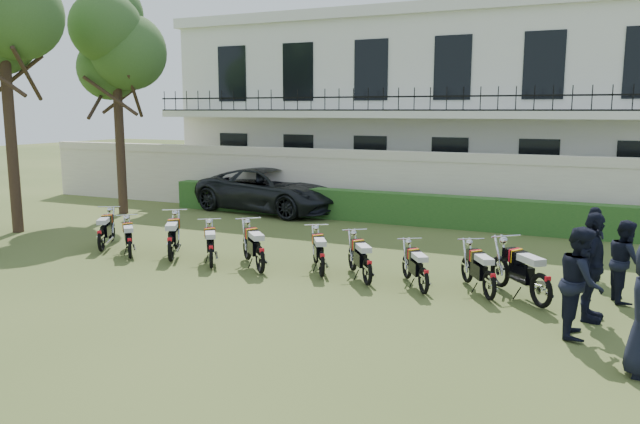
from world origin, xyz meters
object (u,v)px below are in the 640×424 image
object	(u,v)px
motorcycle_7	(424,274)
suv	(271,190)
officer_4	(625,261)
officer_5	(593,243)
motorcycle_8	(490,278)
officer_1	(581,282)
motorcycle_4	(260,253)
tree_west_mid	(1,3)
motorcycle_6	(367,265)
motorcycle_2	(170,242)
motorcycle_9	(542,282)
motorcycle_3	(211,250)
motorcycle_1	(129,242)
tree_west_near	(116,44)
motorcycle_5	(322,258)
officer_2	(592,267)
motorcycle_0	(101,235)

from	to	relation	value
motorcycle_7	suv	bearing A→B (deg)	101.87
officer_4	officer_5	bearing A→B (deg)	7.93
motorcycle_8	officer_1	xyz separation A→B (m)	(1.65, -1.28, 0.45)
motorcycle_4	tree_west_mid	bearing A→B (deg)	128.61
officer_4	motorcycle_6	bearing A→B (deg)	88.45
motorcycle_2	motorcycle_9	distance (m)	8.50
motorcycle_3	officer_5	size ratio (longest dim) A/B	0.95
motorcycle_1	motorcycle_3	xyz separation A→B (m)	(2.37, 0.05, 0.02)
motorcycle_4	motorcycle_6	distance (m)	2.52
tree_west_near	motorcycle_7	xyz separation A→B (m)	(12.39, -5.22, -5.46)
officer_1	officer_5	distance (m)	3.84
motorcycle_5	officer_2	world-z (taller)	officer_2
tree_west_mid	motorcycle_7	size ratio (longest dim) A/B	5.96
motorcycle_2	tree_west_mid	bearing A→B (deg)	137.99
tree_west_near	motorcycle_1	distance (m)	9.11
officer_1	motorcycle_1	bearing A→B (deg)	81.10
motorcycle_1	motorcycle_4	bearing A→B (deg)	-42.17
motorcycle_7	motorcycle_8	world-z (taller)	motorcycle_8
motorcycle_8	officer_1	size ratio (longest dim) A/B	0.88
motorcycle_4	motorcycle_9	world-z (taller)	motorcycle_9
tree_west_near	officer_4	xyz separation A→B (m)	(16.00, -4.01, -5.09)
motorcycle_9	officer_2	world-z (taller)	officer_2
motorcycle_3	motorcycle_7	size ratio (longest dim) A/B	1.03
motorcycle_1	officer_2	bearing A→B (deg)	-44.73
tree_west_near	officer_5	world-z (taller)	tree_west_near
suv	officer_5	bearing A→B (deg)	-105.67
tree_west_near	officer_5	distance (m)	16.41
tree_west_mid	motorcycle_8	world-z (taller)	tree_west_mid
tree_west_mid	motorcycle_5	world-z (taller)	tree_west_mid
tree_west_near	suv	xyz separation A→B (m)	(4.58, 2.56, -5.10)
motorcycle_8	tree_west_near	bearing A→B (deg)	128.30
motorcycle_4	motorcycle_7	distance (m)	3.76
tree_west_near	motorcycle_8	size ratio (longest dim) A/B	4.92
tree_west_mid	motorcycle_1	xyz separation A→B (m)	(5.48, -1.33, -6.23)
tree_west_near	motorcycle_4	size ratio (longest dim) A/B	5.30
motorcycle_2	motorcycle_8	distance (m)	7.55
motorcycle_4	motorcycle_6	world-z (taller)	motorcycle_4
tree_west_mid	officer_4	world-z (taller)	tree_west_mid
tree_west_mid	motorcycle_6	size ratio (longest dim) A/B	5.75
officer_5	officer_2	bearing A→B (deg)	-178.23
motorcycle_8	officer_4	distance (m)	2.60
motorcycle_6	suv	distance (m)	10.11
motorcycle_0	suv	xyz separation A→B (m)	(0.79, 7.60, 0.32)
motorcycle_6	officer_4	xyz separation A→B (m)	(4.84, 1.10, 0.34)
motorcycle_2	motorcycle_4	distance (m)	2.53
motorcycle_9	motorcycle_8	bearing A→B (deg)	135.13
motorcycle_4	officer_2	world-z (taller)	officer_2
motorcycle_3	motorcycle_2	bearing A→B (deg)	138.87
motorcycle_0	motorcycle_7	size ratio (longest dim) A/B	1.11
motorcycle_8	suv	world-z (taller)	suv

